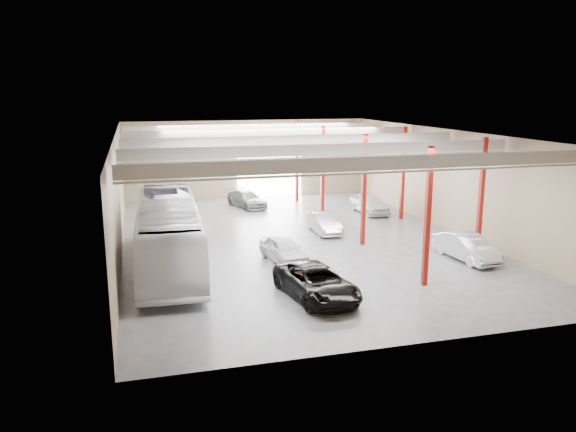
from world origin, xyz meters
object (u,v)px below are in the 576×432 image
black_sedan (316,282)px  car_row_a (284,249)px  car_right_near (467,247)px  car_row_c (247,199)px  car_right_far (370,204)px  coach_bus (169,234)px  car_row_b (324,223)px

black_sedan → car_row_a: (0.00, 6.02, -0.05)m
car_right_near → car_row_c: bearing=112.2°
black_sedan → car_right_far: size_ratio=1.21×
black_sedan → car_row_a: 6.02m
car_right_near → car_right_far: size_ratio=1.02×
coach_bus → car_row_b: coach_bus is taller
car_row_a → car_right_far: car_right_far is taller
black_sedan → car_right_far: car_right_far is taller
coach_bus → car_right_near: (16.68, -3.08, -1.15)m
car_row_b → car_right_far: car_right_far is taller
black_sedan → car_right_near: (10.30, 3.53, -0.00)m
coach_bus → car_right_far: bearing=34.2°
car_row_c → car_row_b: bearing=-88.6°
black_sedan → car_row_b: black_sedan is taller
coach_bus → car_row_a: size_ratio=3.28×
black_sedan → car_right_near: 10.89m
car_right_far → car_row_c: bearing=148.8°
coach_bus → car_row_c: bearing=66.5°
coach_bus → car_right_far: 19.27m
car_row_a → car_right_near: size_ratio=0.90×
car_right_near → car_right_far: (-0.33, 13.22, 0.01)m
car_row_a → car_right_far: (9.97, 10.73, 0.06)m
car_right_far → car_row_b: bearing=-140.5°
car_row_c → car_right_near: 20.43m
car_row_a → car_row_b: (4.40, 5.73, -0.03)m
black_sedan → car_row_b: size_ratio=1.33×
car_row_c → car_row_a: bearing=-111.1°
car_row_b → car_row_c: car_row_b is taller
car_row_b → car_right_far: size_ratio=0.91×
black_sedan → car_row_a: bearing=81.5°
car_right_near → car_row_a: bearing=161.4°
car_row_c → black_sedan: bearing=-110.1°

